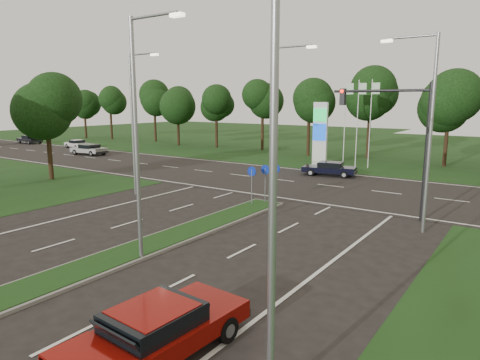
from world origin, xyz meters
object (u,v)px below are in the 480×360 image
Objects in this scene: far_car_b at (77,144)px; far_car_c at (30,139)px; red_sedan at (156,330)px; far_car_a at (89,149)px; navy_sedan at (329,168)px.

far_car_b is 0.96× the size of far_car_c.
red_sedan reaches higher than far_car_b.
far_car_c is (-11.30, -0.06, 0.05)m from far_car_b.
far_car_a is at bearing 149.43° from red_sedan.
far_car_a is (-35.10, 23.66, -0.04)m from red_sedan.
navy_sedan is 1.02× the size of far_car_a.
far_car_a reaches higher than navy_sedan.
red_sedan is 50.55m from far_car_b.
far_car_c reaches higher than navy_sedan.
far_car_a reaches higher than far_car_c.
navy_sedan is at bearing -88.62° from far_car_a.
far_car_b is (-35.76, 0.99, -0.03)m from navy_sedan.
far_car_a reaches higher than far_car_b.
red_sedan is 1.08× the size of navy_sedan.
navy_sedan is 35.78m from far_car_b.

